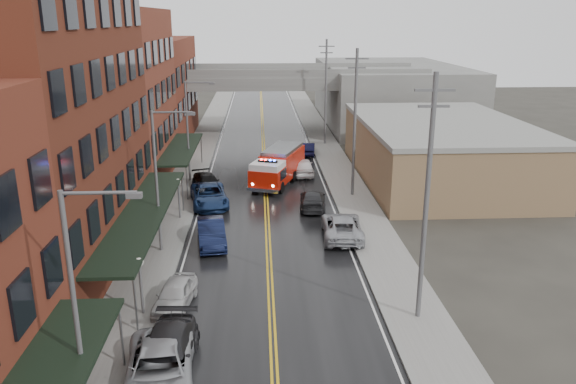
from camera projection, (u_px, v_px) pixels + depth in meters
name	position (u px, v px, depth m)	size (l,w,h in m)	color
road	(267.00, 218.00, 41.68)	(11.00, 160.00, 0.02)	black
sidewalk_left	(168.00, 219.00, 41.29)	(3.00, 160.00, 0.15)	slate
sidewalk_right	(364.00, 215.00, 42.02)	(3.00, 160.00, 0.15)	slate
curb_left	(190.00, 218.00, 41.38)	(0.30, 160.00, 0.15)	gray
curb_right	(342.00, 216.00, 41.94)	(0.30, 160.00, 0.15)	gray
brick_building_b	(32.00, 114.00, 31.67)	(9.00, 20.00, 18.00)	#542216
brick_building_c	(111.00, 99.00, 48.81)	(9.00, 15.00, 15.00)	maroon
brick_building_far	(149.00, 91.00, 65.94)	(9.00, 20.00, 12.00)	#5F2519
tan_building	(440.00, 152.00, 51.28)	(14.00, 22.00, 5.00)	#866648
right_far_block	(389.00, 93.00, 79.54)	(18.00, 30.00, 8.00)	slate
awning_1	(144.00, 213.00, 33.74)	(2.60, 18.00, 3.09)	black
awning_2	(181.00, 149.00, 50.44)	(2.60, 13.00, 3.09)	black
globe_lamp_1	(140.00, 273.00, 27.32)	(0.44, 0.44, 3.12)	#59595B
globe_lamp_2	(178.00, 190.00, 40.67)	(0.44, 0.44, 3.12)	#59595B
street_lamp_0	(81.00, 299.00, 18.83)	(2.64, 0.22, 9.00)	#59595B
street_lamp_1	(160.00, 173.00, 34.09)	(2.64, 0.22, 9.00)	#59595B
street_lamp_2	(190.00, 125.00, 49.35)	(2.64, 0.22, 9.00)	#59595B
utility_pole_0	(427.00, 197.00, 25.86)	(1.80, 0.24, 12.00)	#59595B
utility_pole_1	(355.00, 121.00, 44.94)	(1.80, 0.24, 12.00)	#59595B
utility_pole_2	(326.00, 90.00, 64.01)	(1.80, 0.24, 12.00)	#59595B
overpass	(262.00, 87.00, 70.43)	(40.00, 10.00, 7.50)	slate
fire_truck	(278.00, 166.00, 49.95)	(5.44, 8.72, 3.04)	#BB1808
parked_car_left_2	(159.00, 370.00, 22.32)	(2.70, 5.86, 1.63)	#A1A4A9
parked_car_left_3	(166.00, 354.00, 23.38)	(2.25, 5.53, 1.61)	black
parked_car_left_4	(175.00, 295.00, 28.64)	(1.66, 4.11, 1.40)	#BEBEBE
parked_car_left_5	(211.00, 233.00, 36.58)	(1.71, 4.91, 1.62)	#0E1533
parked_car_left_6	(209.00, 195.00, 44.26)	(2.71, 5.87, 1.63)	navy
parked_car_left_7	(207.00, 182.00, 48.26)	(1.92, 4.72, 1.37)	black
parked_car_right_0	(342.00, 226.00, 37.76)	(2.60, 5.64, 1.57)	#A1A3A9
parked_car_right_1	(313.00, 199.00, 43.66)	(1.97, 4.85, 1.41)	#242426
parked_car_right_2	(303.00, 167.00, 52.88)	(1.89, 4.70, 1.60)	white
parked_car_right_3	(308.00, 149.00, 60.85)	(1.41, 4.05, 1.33)	black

